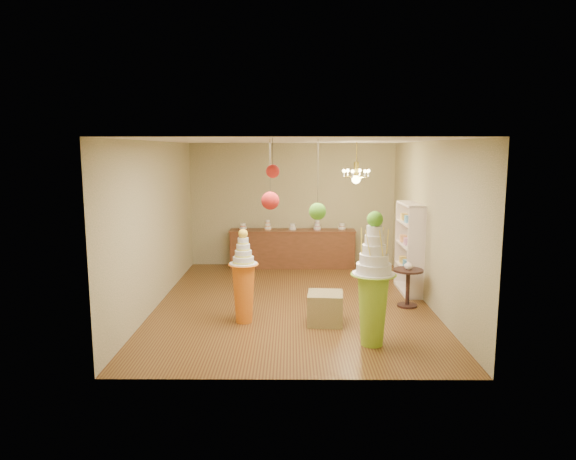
{
  "coord_description": "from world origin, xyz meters",
  "views": [
    {
      "loc": [
        -0.04,
        -9.3,
        2.86
      ],
      "look_at": [
        -0.09,
        0.0,
        1.39
      ],
      "focal_mm": 32.0,
      "sensor_mm": 36.0,
      "label": 1
    }
  ],
  "objects_px": {
    "pedestal_orange": "(244,285)",
    "sideboard": "(292,248)",
    "pedestal_green": "(373,291)",
    "round_table": "(408,282)"
  },
  "relations": [
    {
      "from": "pedestal_orange",
      "to": "sideboard",
      "type": "bearing_deg",
      "value": 78.59
    },
    {
      "from": "pedestal_orange",
      "to": "sideboard",
      "type": "height_order",
      "value": "pedestal_orange"
    },
    {
      "from": "pedestal_green",
      "to": "pedestal_orange",
      "type": "relative_size",
      "value": 1.26
    },
    {
      "from": "pedestal_orange",
      "to": "round_table",
      "type": "distance_m",
      "value": 3.05
    },
    {
      "from": "pedestal_green",
      "to": "pedestal_orange",
      "type": "xyz_separation_m",
      "value": [
        -1.98,
        1.0,
        -0.18
      ]
    },
    {
      "from": "pedestal_orange",
      "to": "round_table",
      "type": "height_order",
      "value": "pedestal_orange"
    },
    {
      "from": "round_table",
      "to": "pedestal_orange",
      "type": "bearing_deg",
      "value": -163.36
    },
    {
      "from": "pedestal_green",
      "to": "pedestal_orange",
      "type": "height_order",
      "value": "pedestal_green"
    },
    {
      "from": "pedestal_green",
      "to": "round_table",
      "type": "distance_m",
      "value": 2.12
    },
    {
      "from": "pedestal_orange",
      "to": "pedestal_green",
      "type": "bearing_deg",
      "value": -26.76
    }
  ]
}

